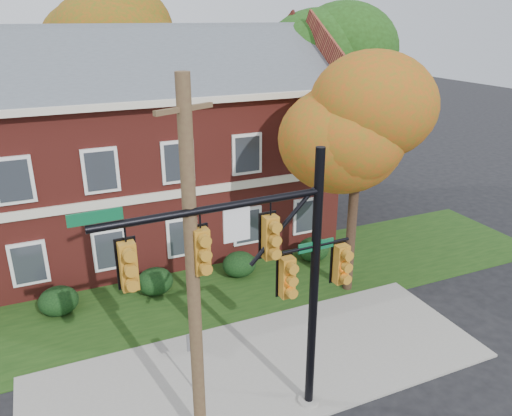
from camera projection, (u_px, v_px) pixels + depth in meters
name	position (u px, v px, depth m)	size (l,w,h in m)	color
ground	(278.00, 389.00, 14.43)	(120.00, 120.00, 0.00)	black
sidewalk	(264.00, 367.00, 15.27)	(14.00, 5.00, 0.08)	gray
grass_strip	(211.00, 291.00, 19.54)	(30.00, 6.00, 0.04)	#193811
apartment_building	(120.00, 139.00, 22.08)	(18.80, 8.80, 9.74)	maroon
hedge_left	(59.00, 301.00, 17.89)	(1.40, 1.26, 1.05)	black
hedge_center	(155.00, 281.00, 19.21)	(1.40, 1.26, 1.05)	black
hedge_right	(239.00, 264.00, 20.52)	(1.40, 1.26, 1.05)	black
hedge_far_right	(313.00, 249.00, 21.84)	(1.40, 1.26, 1.05)	black
tree_near_right	(367.00, 121.00, 17.29)	(4.50, 4.25, 8.58)	black
tree_right_rear	(333.00, 56.00, 25.94)	(6.30, 5.95, 10.62)	black
tree_far_rear	(114.00, 39.00, 27.89)	(6.84, 6.46, 11.52)	black
traffic_signal	(268.00, 269.00, 11.69)	(6.56, 0.61, 7.33)	gray
utility_pole	(193.00, 280.00, 11.04)	(1.34, 0.65, 9.11)	#523826
sign_post	(192.00, 353.00, 13.86)	(0.29, 0.07, 1.97)	slate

